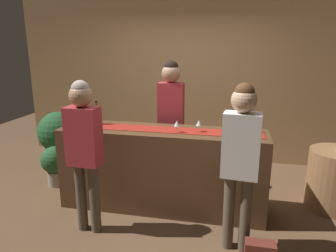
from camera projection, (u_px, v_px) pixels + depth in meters
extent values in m
plane|color=brown|center=(162.00, 206.00, 3.96)|extent=(10.00, 10.00, 0.00)
cube|color=tan|center=(187.00, 76.00, 5.39)|extent=(6.00, 0.12, 2.90)
cube|color=#543821|center=(162.00, 169.00, 3.83)|extent=(2.48, 0.60, 1.00)
cube|color=maroon|center=(162.00, 129.00, 3.71)|extent=(2.35, 0.28, 0.01)
cylinder|color=#194723|center=(245.00, 124.00, 3.56)|extent=(0.07, 0.07, 0.21)
cylinder|color=#194723|center=(246.00, 111.00, 3.53)|extent=(0.03, 0.03, 0.08)
cylinder|color=black|center=(246.00, 107.00, 3.52)|extent=(0.03, 0.03, 0.02)
cylinder|color=brown|center=(97.00, 116.00, 3.92)|extent=(0.07, 0.07, 0.21)
cylinder|color=brown|center=(96.00, 105.00, 3.89)|extent=(0.03, 0.03, 0.08)
cylinder|color=black|center=(96.00, 102.00, 3.87)|extent=(0.03, 0.03, 0.02)
cylinder|color=silver|center=(229.00, 135.00, 3.50)|extent=(0.06, 0.06, 0.00)
cylinder|color=silver|center=(229.00, 131.00, 3.49)|extent=(0.01, 0.01, 0.08)
cone|color=silver|center=(229.00, 125.00, 3.47)|extent=(0.07, 0.07, 0.06)
cylinder|color=silver|center=(177.00, 133.00, 3.58)|extent=(0.06, 0.06, 0.00)
cylinder|color=silver|center=(177.00, 129.00, 3.57)|extent=(0.01, 0.01, 0.08)
cone|color=silver|center=(177.00, 123.00, 3.55)|extent=(0.07, 0.07, 0.06)
cylinder|color=silver|center=(199.00, 132.00, 3.60)|extent=(0.06, 0.06, 0.00)
cylinder|color=silver|center=(199.00, 129.00, 3.59)|extent=(0.01, 0.01, 0.08)
cone|color=silver|center=(199.00, 123.00, 3.57)|extent=(0.07, 0.07, 0.06)
cylinder|color=#26262B|center=(176.00, 159.00, 4.39)|extent=(0.11, 0.11, 0.83)
cylinder|color=#26262B|center=(165.00, 159.00, 4.42)|extent=(0.11, 0.11, 0.83)
cube|color=#B7333D|center=(171.00, 107.00, 4.22)|extent=(0.34, 0.21, 0.66)
sphere|color=tan|center=(171.00, 73.00, 4.10)|extent=(0.25, 0.25, 0.25)
sphere|color=black|center=(171.00, 68.00, 4.08)|extent=(0.19, 0.19, 0.19)
cylinder|color=brown|center=(229.00, 212.00, 3.07)|extent=(0.11, 0.11, 0.78)
cylinder|color=brown|center=(245.00, 214.00, 3.03)|extent=(0.11, 0.11, 0.78)
cube|color=white|center=(241.00, 146.00, 2.87)|extent=(0.36, 0.23, 0.61)
sphere|color=#DBAD89|center=(244.00, 100.00, 2.77)|extent=(0.23, 0.23, 0.23)
sphere|color=brown|center=(245.00, 93.00, 2.75)|extent=(0.18, 0.18, 0.18)
cylinder|color=brown|center=(81.00, 197.00, 3.38)|extent=(0.11, 0.11, 0.77)
cylinder|color=brown|center=(95.00, 199.00, 3.34)|extent=(0.11, 0.11, 0.77)
cube|color=#B7333D|center=(84.00, 136.00, 3.19)|extent=(0.35, 0.21, 0.61)
sphere|color=tan|center=(81.00, 96.00, 3.08)|extent=(0.23, 0.23, 0.23)
sphere|color=#AD9E8E|center=(80.00, 89.00, 3.06)|extent=(0.18, 0.18, 0.18)
cylinder|color=#996B42|center=(336.00, 179.00, 3.85)|extent=(0.68, 0.68, 0.74)
cylinder|color=#4C4C51|center=(61.00, 159.00, 5.10)|extent=(0.40, 0.40, 0.35)
sphere|color=#23562D|center=(59.00, 132.00, 4.99)|extent=(0.65, 0.65, 0.65)
cylinder|color=#9E9389|center=(57.00, 178.00, 4.54)|extent=(0.24, 0.24, 0.21)
sphere|color=#23562D|center=(55.00, 160.00, 4.47)|extent=(0.40, 0.40, 0.40)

